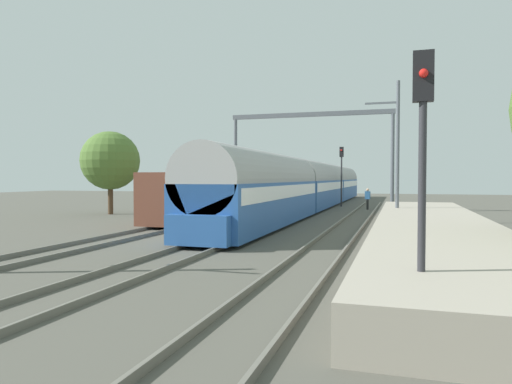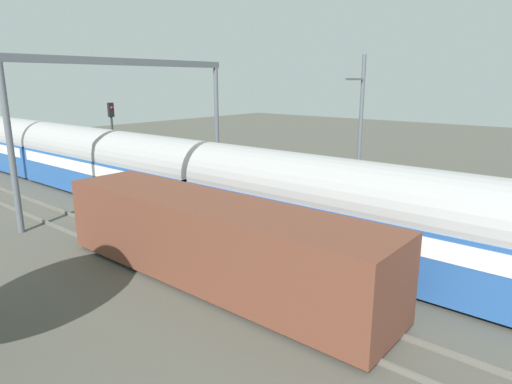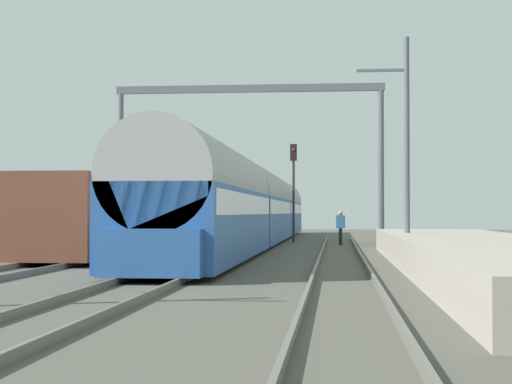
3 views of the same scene
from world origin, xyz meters
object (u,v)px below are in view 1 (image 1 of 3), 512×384
(catenary_gantry, at_px, (310,139))
(freight_car, at_px, (210,196))
(person_crossing, at_px, (368,197))
(railway_signal_far, at_px, (341,169))
(passenger_train, at_px, (315,185))
(railway_signal_near, at_px, (423,148))

(catenary_gantry, bearing_deg, freight_car, -112.87)
(freight_car, distance_m, person_crossing, 14.89)
(freight_car, bearing_deg, railway_signal_far, 67.81)
(freight_car, bearing_deg, catenary_gantry, 67.13)
(passenger_train, relative_size, person_crossing, 28.44)
(passenger_train, relative_size, railway_signal_far, 9.18)
(railway_signal_near, bearing_deg, passenger_train, 103.22)
(passenger_train, height_order, railway_signal_near, railway_signal_near)
(freight_car, height_order, railway_signal_far, railway_signal_far)
(person_crossing, bearing_deg, railway_signal_far, 137.37)
(railway_signal_near, height_order, railway_signal_far, railway_signal_far)
(passenger_train, xyz_separation_m, freight_car, (-4.38, -12.91, -0.50))
(freight_car, relative_size, railway_signal_near, 2.68)
(passenger_train, height_order, freight_car, passenger_train)
(freight_car, bearing_deg, person_crossing, 53.67)
(person_crossing, height_order, catenary_gantry, catenary_gantry)
(railway_signal_near, xyz_separation_m, catenary_gantry, (-7.26, 28.39, 2.56))
(railway_signal_far, bearing_deg, catenary_gantry, -110.77)
(passenger_train, bearing_deg, railway_signal_far, 52.86)
(person_crossing, bearing_deg, catenary_gantry, -148.89)
(railway_signal_near, bearing_deg, railway_signal_far, 99.08)
(freight_car, height_order, railway_signal_near, railway_signal_near)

